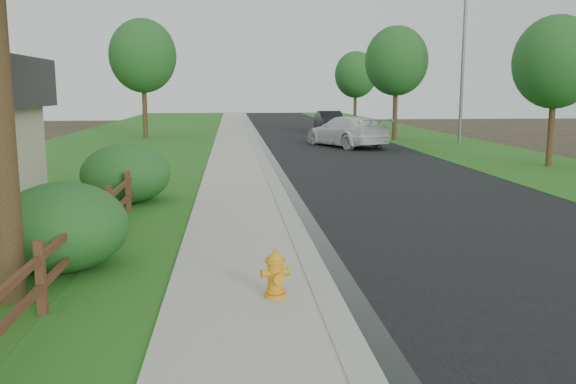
{
  "coord_description": "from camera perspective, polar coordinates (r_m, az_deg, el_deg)",
  "views": [
    {
      "loc": [
        -0.98,
        -5.47,
        3.1
      ],
      "look_at": [
        0.08,
        5.98,
        1.18
      ],
      "focal_mm": 38.0,
      "sensor_mm": 36.0,
      "label": 1
    }
  ],
  "objects": [
    {
      "name": "tree_far_right",
      "position": [
        49.9,
        6.35,
        10.85
      ],
      "size": [
        3.36,
        3.36,
        6.2
      ],
      "color": "#352215",
      "rests_on": "ground"
    },
    {
      "name": "tree_mid_right",
      "position": [
        38.87,
        10.11,
        11.97
      ],
      "size": [
        3.88,
        3.88,
        7.03
      ],
      "color": "#352215",
      "rests_on": "ground"
    },
    {
      "name": "lawn_near",
      "position": [
        41.19,
        -15.16,
        4.87
      ],
      "size": [
        9.0,
        90.0,
        0.04
      ],
      "primitive_type": "cube",
      "color": "#2A631C",
      "rests_on": "ground"
    },
    {
      "name": "curb",
      "position": [
        40.61,
        -3.36,
        5.18
      ],
      "size": [
        0.4,
        90.0,
        0.12
      ],
      "primitive_type": "cube",
      "color": "#9B968D",
      "rests_on": "ground"
    },
    {
      "name": "verge_far",
      "position": [
        42.47,
        11.85,
        5.13
      ],
      "size": [
        6.0,
        90.0,
        0.04
      ],
      "primitive_type": "cube",
      "color": "#2A631C",
      "rests_on": "ground"
    },
    {
      "name": "sidewalk",
      "position": [
        40.59,
        -5.2,
        5.14
      ],
      "size": [
        2.2,
        90.0,
        0.1
      ],
      "primitive_type": "cube",
      "color": "#A8A192",
      "rests_on": "ground"
    },
    {
      "name": "grass_strip",
      "position": [
        40.63,
        -7.89,
        5.07
      ],
      "size": [
        1.6,
        90.0,
        0.06
      ],
      "primitive_type": "cube",
      "color": "#2A631C",
      "rests_on": "ground"
    },
    {
      "name": "streetlight",
      "position": [
        36.18,
        15.81,
        12.33
      ],
      "size": [
        2.09,
        0.36,
        9.03
      ],
      "color": "slate",
      "rests_on": "ground"
    },
    {
      "name": "tree_mid_left",
      "position": [
        40.94,
        -13.43,
        12.27
      ],
      "size": [
        4.27,
        4.27,
        7.63
      ],
      "color": "#352215",
      "rests_on": "ground"
    },
    {
      "name": "tree_near_right",
      "position": [
        27.08,
        23.76,
        11.04
      ],
      "size": [
        3.38,
        3.38,
        6.08
      ],
      "color": "#352215",
      "rests_on": "ground"
    },
    {
      "name": "dark_car_mid",
      "position": [
        43.59,
        5.55,
        6.27
      ],
      "size": [
        1.72,
        3.98,
        1.34
      ],
      "primitive_type": "imported",
      "rotation": [
        0.0,
        0.0,
        3.18
      ],
      "color": "black",
      "rests_on": "road"
    },
    {
      "name": "fire_hydrant",
      "position": [
        9.0,
        -1.19,
        -7.76
      ],
      "size": [
        0.48,
        0.39,
        0.72
      ],
      "color": "orange",
      "rests_on": "sidewalk"
    },
    {
      "name": "wet_gutter",
      "position": [
        40.63,
        -2.86,
        5.13
      ],
      "size": [
        0.5,
        90.0,
        0.0
      ],
      "primitive_type": "cube",
      "color": "black",
      "rests_on": "road"
    },
    {
      "name": "shrub_d",
      "position": [
        17.38,
        -14.94,
        1.66
      ],
      "size": [
        2.98,
        2.98,
        1.66
      ],
      "primitive_type": "ellipsoid",
      "rotation": [
        0.0,
        0.0,
        -0.26
      ],
      "color": "#1C4E1F",
      "rests_on": "ground"
    },
    {
      "name": "shrub_b",
      "position": [
        11.21,
        -20.31,
        -3.08
      ],
      "size": [
        2.82,
        2.82,
        1.56
      ],
      "primitive_type": "ellipsoid",
      "rotation": [
        0.0,
        0.0,
        0.33
      ],
      "color": "#1C4E1F",
      "rests_on": "ground"
    },
    {
      "name": "white_suv",
      "position": [
        33.99,
        5.48,
        5.67
      ],
      "size": [
        4.45,
        6.28,
        1.69
      ],
      "primitive_type": "imported",
      "rotation": [
        0.0,
        0.0,
        3.54
      ],
      "color": "white",
      "rests_on": "road"
    },
    {
      "name": "ranch_fence",
      "position": [
        12.41,
        -17.4,
        -2.5
      ],
      "size": [
        0.12,
        16.92,
        1.1
      ],
      "color": "#482818",
      "rests_on": "ground"
    },
    {
      "name": "shrub_c",
      "position": [
        11.51,
        -23.42,
        -3.46
      ],
      "size": [
        2.13,
        2.13,
        1.36
      ],
      "primitive_type": "ellipsoid",
      "rotation": [
        0.0,
        0.0,
        -0.14
      ],
      "color": "#1C4E1F",
      "rests_on": "ground"
    },
    {
      "name": "road",
      "position": [
        40.97,
        2.55,
        5.15
      ],
      "size": [
        8.0,
        90.0,
        0.02
      ],
      "primitive_type": "cube",
      "color": "black",
      "rests_on": "ground"
    },
    {
      "name": "dark_car_far",
      "position": [
        45.55,
        3.93,
        6.58
      ],
      "size": [
        1.77,
        4.8,
        1.57
      ],
      "primitive_type": "imported",
      "rotation": [
        0.0,
        0.0,
        0.02
      ],
      "color": "black",
      "rests_on": "road"
    }
  ]
}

